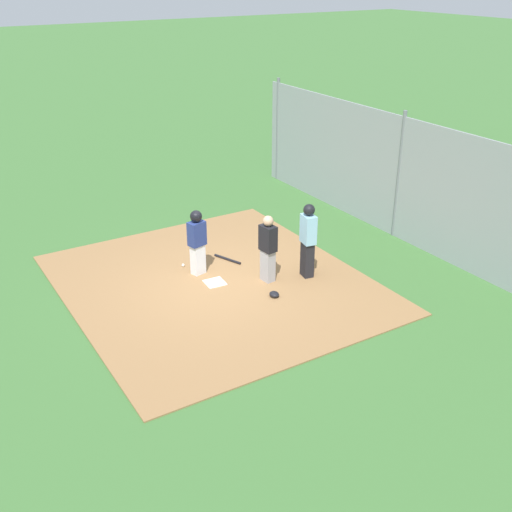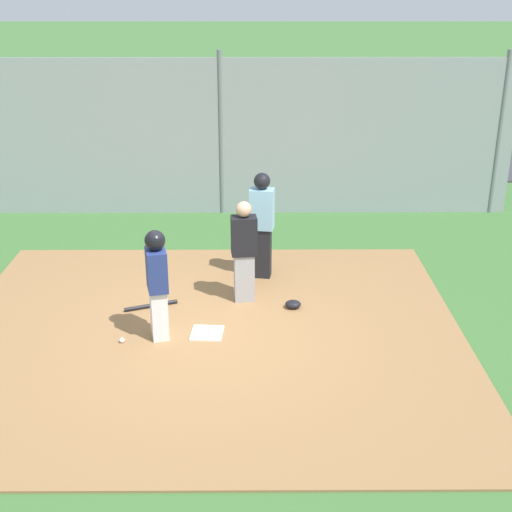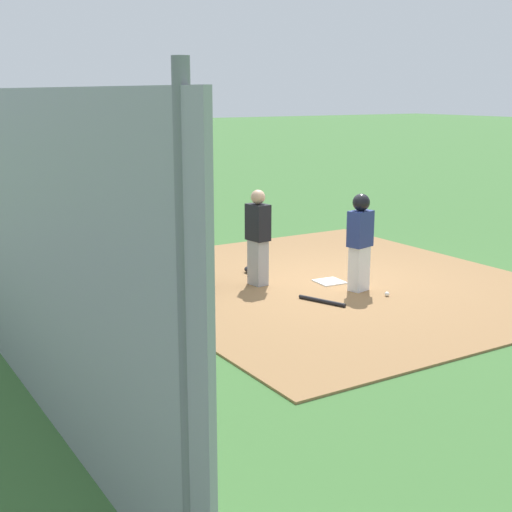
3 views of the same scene
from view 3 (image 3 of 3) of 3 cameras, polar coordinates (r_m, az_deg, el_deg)
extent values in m
plane|color=#3D6B33|center=(12.03, 5.93, -2.25)|extent=(140.00, 140.00, 0.00)
cube|color=olive|center=(12.03, 5.93, -2.18)|extent=(7.20, 6.40, 0.03)
cube|color=white|center=(12.02, 5.94, -2.06)|extent=(0.47, 0.47, 0.02)
cube|color=#9E9EA3|center=(11.73, 0.16, -0.52)|extent=(0.32, 0.25, 0.76)
cube|color=black|center=(11.59, 0.16, 2.73)|extent=(0.41, 0.30, 0.60)
sphere|color=tan|center=(11.52, 0.16, 4.77)|extent=(0.24, 0.24, 0.24)
cube|color=black|center=(11.52, -4.39, -0.58)|extent=(0.33, 0.27, 0.84)
cube|color=#8CC1E0|center=(11.37, -4.46, 3.12)|extent=(0.42, 0.32, 0.67)
sphere|color=black|center=(11.30, -4.50, 5.45)|extent=(0.26, 0.26, 0.26)
cube|color=silver|center=(11.50, 8.29, -1.00)|extent=(0.28, 0.34, 0.73)
cube|color=navy|center=(11.36, 8.40, 2.19)|extent=(0.34, 0.43, 0.58)
sphere|color=tan|center=(11.30, 8.46, 4.19)|extent=(0.23, 0.23, 0.23)
sphere|color=black|center=(11.29, 8.47, 4.29)|extent=(0.28, 0.28, 0.28)
cylinder|color=black|center=(10.84, 5.33, -3.62)|extent=(0.78, 0.35, 0.06)
ellipsoid|color=black|center=(12.56, -0.46, -1.09)|extent=(0.24, 0.20, 0.12)
sphere|color=white|center=(11.32, 10.50, -3.03)|extent=(0.07, 0.07, 0.07)
cylinder|color=slate|center=(4.13, -5.54, -8.15)|extent=(0.10, 0.10, 3.35)
camera|label=1|loc=(24.29, 0.67, 21.26)|focal=43.42mm
camera|label=2|loc=(18.61, 27.50, 16.45)|focal=48.74mm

